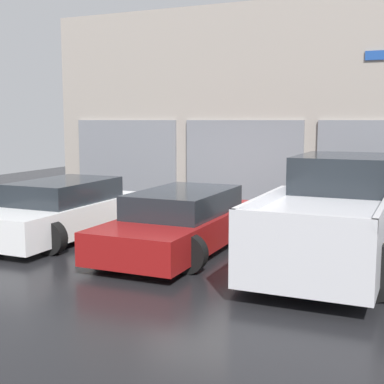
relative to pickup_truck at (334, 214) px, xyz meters
name	(u,v)px	position (x,y,z in m)	size (l,w,h in m)	color
ground_plane	(207,237)	(-2.89, 1.01, -0.88)	(28.00, 28.00, 0.00)	black
shophouse_building	(253,113)	(-2.90, 4.30, 1.86)	(12.08, 0.68, 5.62)	#9E9389
pickup_truck	(334,214)	(0.00, 0.00, 0.00)	(2.55, 5.25, 1.87)	silver
sedan_white	(63,210)	(-5.78, -0.28, -0.28)	(2.16, 4.36, 1.25)	white
sedan_side	(182,222)	(-2.89, -0.28, -0.31)	(2.22, 4.61, 1.18)	maroon
parking_stripe_far_left	(12,231)	(-7.23, -0.31, -0.87)	(0.12, 2.20, 0.01)	gold
parking_stripe_left	(119,243)	(-4.34, -0.31, -0.87)	(0.12, 2.20, 0.01)	gold
parking_stripe_centre	(252,257)	(-1.45, -0.31, -0.87)	(0.12, 2.20, 0.01)	gold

